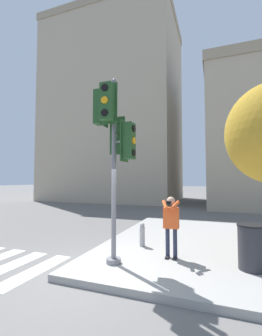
{
  "coord_description": "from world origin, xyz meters",
  "views": [
    {
      "loc": [
        2.94,
        -4.58,
        2.22
      ],
      "look_at": [
        0.86,
        1.07,
        2.55
      ],
      "focal_mm": 24.0,
      "sensor_mm": 36.0,
      "label": 1
    }
  ],
  "objects_px": {
    "person_photographer": "(171,221)",
    "fire_hydrant": "(142,235)",
    "trash_bin": "(251,247)",
    "traffic_signal_pole": "(114,135)"
  },
  "relations": [
    {
      "from": "fire_hydrant",
      "to": "trash_bin",
      "type": "height_order",
      "value": "trash_bin"
    },
    {
      "from": "fire_hydrant",
      "to": "trash_bin",
      "type": "bearing_deg",
      "value": -17.08
    },
    {
      "from": "person_photographer",
      "to": "fire_hydrant",
      "type": "bearing_deg",
      "value": 144.2
    },
    {
      "from": "person_photographer",
      "to": "fire_hydrant",
      "type": "distance_m",
      "value": 1.42
    },
    {
      "from": "traffic_signal_pole",
      "to": "person_photographer",
      "type": "xyz_separation_m",
      "value": [
        1.29,
        0.87,
        -2.24
      ]
    },
    {
      "from": "traffic_signal_pole",
      "to": "person_photographer",
      "type": "bearing_deg",
      "value": 34.04
    },
    {
      "from": "traffic_signal_pole",
      "to": "trash_bin",
      "type": "bearing_deg",
      "value": 12.92
    },
    {
      "from": "fire_hydrant",
      "to": "traffic_signal_pole",
      "type": "bearing_deg",
      "value": -98.72
    },
    {
      "from": "person_photographer",
      "to": "trash_bin",
      "type": "height_order",
      "value": "person_photographer"
    },
    {
      "from": "traffic_signal_pole",
      "to": "trash_bin",
      "type": "height_order",
      "value": "traffic_signal_pole"
    }
  ]
}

